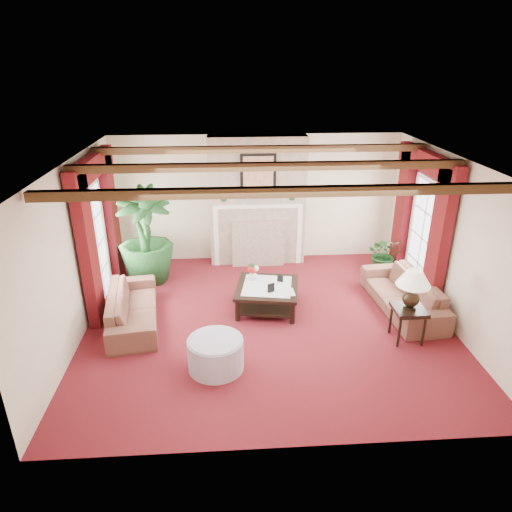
{
  "coord_description": "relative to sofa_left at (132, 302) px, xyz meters",
  "views": [
    {
      "loc": [
        -0.64,
        -6.64,
        4.09
      ],
      "look_at": [
        -0.17,
        0.4,
        1.04
      ],
      "focal_mm": 32.0,
      "sensor_mm": 36.0,
      "label": 1
    }
  ],
  "objects": [
    {
      "name": "photo_frame_b",
      "position": [
        2.53,
        0.46,
        0.12
      ],
      "size": [
        0.11,
        0.06,
        0.14
      ],
      "primitive_type": null,
      "rotation": [
        0.0,
        0.0,
        -0.41
      ],
      "color": "black",
      "rests_on": "coffee_table"
    },
    {
      "name": "photo_frame_a",
      "position": [
        2.32,
        0.08,
        0.14
      ],
      "size": [
        0.13,
        0.07,
        0.17
      ],
      "primitive_type": null,
      "rotation": [
        0.0,
        0.0,
        0.42
      ],
      "color": "black",
      "rests_on": "coffee_table"
    },
    {
      "name": "flower_vase",
      "position": [
        2.05,
        0.6,
        0.14
      ],
      "size": [
        0.28,
        0.28,
        0.17
      ],
      "primitive_type": "imported",
      "rotation": [
        0.0,
        0.0,
        0.33
      ],
      "color": "silver",
      "rests_on": "coffee_table"
    },
    {
      "name": "fireplace",
      "position": [
        2.25,
        2.43,
        2.32
      ],
      "size": [
        2.0,
        0.52,
        2.7
      ],
      "primitive_type": null,
      "color": "tan",
      "rests_on": "ground"
    },
    {
      "name": "potted_palm",
      "position": [
        0.02,
        1.61,
        0.15
      ],
      "size": [
        1.78,
        2.29,
        1.06
      ],
      "primitive_type": "imported",
      "rotation": [
        0.0,
        0.0,
        0.2
      ],
      "color": "black",
      "rests_on": "ground"
    },
    {
      "name": "coffee_table",
      "position": [
        2.28,
        0.32,
        -0.16
      ],
      "size": [
        1.23,
        1.23,
        0.44
      ],
      "primitive_type": null,
      "rotation": [
        0.0,
        0.0,
        -0.17
      ],
      "color": "black",
      "rests_on": "ground"
    },
    {
      "name": "sofa_left",
      "position": [
        0.0,
        0.0,
        0.0
      ],
      "size": [
        2.12,
        1.13,
        0.76
      ],
      "primitive_type": "imported",
      "rotation": [
        0.0,
        0.0,
        1.72
      ],
      "color": "#3C1020",
      "rests_on": "ground"
    },
    {
      "name": "ceiling",
      "position": [
        2.25,
        -0.12,
        2.32
      ],
      "size": [
        6.0,
        6.0,
        0.0
      ],
      "primitive_type": "plane",
      "rotation": [
        3.14,
        0.0,
        0.0
      ],
      "color": "white",
      "rests_on": "floor"
    },
    {
      "name": "left_wall",
      "position": [
        -0.75,
        -0.12,
        0.97
      ],
      "size": [
        0.02,
        5.5,
        2.7
      ],
      "primitive_type": "cube",
      "color": "beige",
      "rests_on": "ground"
    },
    {
      "name": "side_table",
      "position": [
        4.38,
        -0.81,
        -0.1
      ],
      "size": [
        0.54,
        0.54,
        0.57
      ],
      "primitive_type": null,
      "rotation": [
        0.0,
        0.0,
        0.12
      ],
      "color": "black",
      "rests_on": "ground"
    },
    {
      "name": "table_lamp",
      "position": [
        4.38,
        -0.81,
        0.51
      ],
      "size": [
        0.51,
        0.51,
        0.65
      ],
      "primitive_type": null,
      "color": "black",
      "rests_on": "side_table"
    },
    {
      "name": "right_wall",
      "position": [
        5.25,
        -0.12,
        0.97
      ],
      "size": [
        0.02,
        5.5,
        2.7
      ],
      "primitive_type": "cube",
      "color": "beige",
      "rests_on": "ground"
    },
    {
      "name": "curtains_left",
      "position": [
        -0.61,
        0.88,
        2.17
      ],
      "size": [
        0.2,
        2.4,
        2.55
      ],
      "primitive_type": null,
      "color": "#460B09",
      "rests_on": "ground"
    },
    {
      "name": "small_plant",
      "position": [
        4.83,
        1.66,
        -0.07
      ],
      "size": [
        0.98,
        1.03,
        0.62
      ],
      "primitive_type": "imported",
      "rotation": [
        0.0,
        0.0,
        -0.17
      ],
      "color": "black",
      "rests_on": "ground"
    },
    {
      "name": "curtains_right",
      "position": [
        5.11,
        0.88,
        2.17
      ],
      "size": [
        0.2,
        2.4,
        2.55
      ],
      "primitive_type": null,
      "color": "#460B09",
      "rests_on": "ground"
    },
    {
      "name": "french_door_left",
      "position": [
        -0.72,
        0.88,
        1.75
      ],
      "size": [
        0.1,
        1.1,
        2.16
      ],
      "primitive_type": null,
      "color": "white",
      "rests_on": "ground"
    },
    {
      "name": "french_door_right",
      "position": [
        5.22,
        0.88,
        1.75
      ],
      "size": [
        0.1,
        1.1,
        2.16
      ],
      "primitive_type": null,
      "color": "white",
      "rests_on": "ground"
    },
    {
      "name": "ceiling_beams",
      "position": [
        2.25,
        -0.12,
        2.26
      ],
      "size": [
        6.0,
        3.0,
        0.12
      ],
      "primitive_type": null,
      "color": "#3C2713",
      "rests_on": "ceiling"
    },
    {
      "name": "sofa_right",
      "position": [
        4.67,
        0.14,
        0.02
      ],
      "size": [
        2.15,
        0.93,
        0.8
      ],
      "primitive_type": "imported",
      "rotation": [
        0.0,
        0.0,
        -1.49
      ],
      "color": "#3C1020",
      "rests_on": "ground"
    },
    {
      "name": "ottoman",
      "position": [
        1.4,
        -1.34,
        -0.15
      ],
      "size": [
        0.8,
        0.8,
        0.47
      ],
      "primitive_type": "cylinder",
      "color": "#A79FB4",
      "rests_on": "ground"
    },
    {
      "name": "book",
      "position": [
        2.52,
        0.04,
        0.19
      ],
      "size": [
        0.2,
        0.04,
        0.28
      ],
      "primitive_type": "imported",
      "rotation": [
        0.0,
        0.0,
        0.04
      ],
      "color": "black",
      "rests_on": "coffee_table"
    },
    {
      "name": "back_wall",
      "position": [
        2.25,
        2.63,
        0.97
      ],
      "size": [
        6.0,
        0.02,
        2.7
      ],
      "primitive_type": "cube",
      "color": "beige",
      "rests_on": "ground"
    },
    {
      "name": "floor",
      "position": [
        2.25,
        -0.12,
        -0.38
      ],
      "size": [
        6.0,
        6.0,
        0.0
      ],
      "primitive_type": "plane",
      "color": "#4F0E16",
      "rests_on": "ground"
    }
  ]
}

